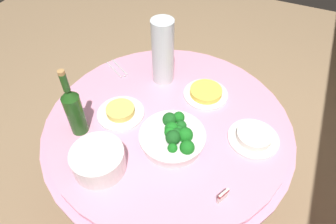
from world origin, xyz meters
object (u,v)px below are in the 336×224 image
(broccoli_bowl, at_px, (174,137))
(decorative_fruit_vase, at_px, (163,55))
(label_placard_front, at_px, (223,196))
(food_plate_noodles, at_px, (121,112))
(food_plate_fried_egg, at_px, (206,93))
(wine_bottle, at_px, (74,110))
(serving_tongs, at_px, (118,69))
(food_plate_rice, at_px, (254,137))
(plate_stack, at_px, (98,160))

(broccoli_bowl, relative_size, decorative_fruit_vase, 0.82)
(broccoli_bowl, xyz_separation_m, label_placard_front, (0.16, 0.27, -0.01))
(label_placard_front, bearing_deg, decorative_fruit_vase, -136.98)
(decorative_fruit_vase, distance_m, food_plate_noodles, 0.35)
(food_plate_fried_egg, height_order, label_placard_front, label_placard_front)
(food_plate_noodles, height_order, label_placard_front, label_placard_front)
(broccoli_bowl, xyz_separation_m, wine_bottle, (0.10, -0.41, 0.08))
(serving_tongs, height_order, food_plate_fried_egg, food_plate_fried_egg)
(decorative_fruit_vase, height_order, serving_tongs, decorative_fruit_vase)
(serving_tongs, distance_m, food_plate_rice, 0.80)
(food_plate_rice, bearing_deg, food_plate_noodles, -79.43)
(label_placard_front, bearing_deg, wine_bottle, -94.77)
(decorative_fruit_vase, relative_size, label_placard_front, 6.18)
(serving_tongs, bearing_deg, food_plate_rice, 78.19)
(wine_bottle, relative_size, food_plate_fried_egg, 1.53)
(plate_stack, xyz_separation_m, serving_tongs, (-0.56, -0.26, -0.05))
(broccoli_bowl, height_order, food_plate_noodles, broccoli_bowl)
(food_plate_noodles, bearing_deg, food_plate_rice, 100.57)
(plate_stack, distance_m, food_plate_noodles, 0.30)
(broccoli_bowl, relative_size, label_placard_front, 5.09)
(broccoli_bowl, height_order, food_plate_rice, broccoli_bowl)
(broccoli_bowl, bearing_deg, plate_stack, -43.20)
(wine_bottle, bearing_deg, decorative_fruit_vase, 158.25)
(broccoli_bowl, xyz_separation_m, decorative_fruit_vase, (-0.36, -0.22, 0.11))
(serving_tongs, height_order, label_placard_front, label_placard_front)
(decorative_fruit_vase, distance_m, serving_tongs, 0.30)
(label_placard_front, bearing_deg, food_plate_rice, 173.56)
(plate_stack, xyz_separation_m, wine_bottle, (-0.13, -0.19, 0.08))
(food_plate_noodles, bearing_deg, serving_tongs, -145.97)
(wine_bottle, height_order, food_plate_noodles, wine_bottle)
(broccoli_bowl, height_order, food_plate_fried_egg, broccoli_bowl)
(plate_stack, height_order, serving_tongs, plate_stack)
(plate_stack, xyz_separation_m, food_plate_fried_egg, (-0.57, 0.24, -0.03))
(food_plate_rice, distance_m, food_plate_fried_egg, 0.33)
(decorative_fruit_vase, bearing_deg, plate_stack, 0.39)
(decorative_fruit_vase, xyz_separation_m, food_plate_rice, (0.20, 0.53, -0.14))
(broccoli_bowl, bearing_deg, wine_bottle, -75.64)
(broccoli_bowl, relative_size, food_plate_fried_egg, 1.27)
(decorative_fruit_vase, height_order, food_plate_rice, decorative_fruit_vase)
(plate_stack, xyz_separation_m, decorative_fruit_vase, (-0.60, -0.00, 0.10))
(plate_stack, distance_m, wine_bottle, 0.24)
(plate_stack, relative_size, food_plate_noodles, 0.95)
(food_plate_rice, xyz_separation_m, food_plate_fried_egg, (-0.18, -0.28, -0.00))
(wine_bottle, bearing_deg, serving_tongs, -170.70)
(wine_bottle, xyz_separation_m, food_plate_noodles, (-0.16, 0.12, -0.11))
(decorative_fruit_vase, relative_size, food_plate_fried_egg, 1.55)
(plate_stack, height_order, food_plate_fried_egg, plate_stack)
(wine_bottle, height_order, label_placard_front, wine_bottle)
(wine_bottle, height_order, food_plate_fried_egg, wine_bottle)
(food_plate_noodles, bearing_deg, broccoli_bowl, 80.00)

